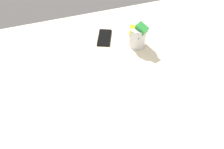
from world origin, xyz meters
TOP-DOWN VIEW (x-y plane):
  - bed_mattress at (0.00, 0.00)cm, footprint 180.00×140.00cm
  - snack_cup at (7.89, -33.54)cm, footprint 9.51×10.42cm
  - cell_phone at (22.30, -44.17)cm, footprint 11.69×15.54cm

SIDE VIEW (x-z plane):
  - bed_mattress at x=0.00cm, z-range 0.00..18.00cm
  - cell_phone at x=22.30cm, z-range 18.00..18.80cm
  - snack_cup at x=7.89cm, z-range 16.88..31.20cm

